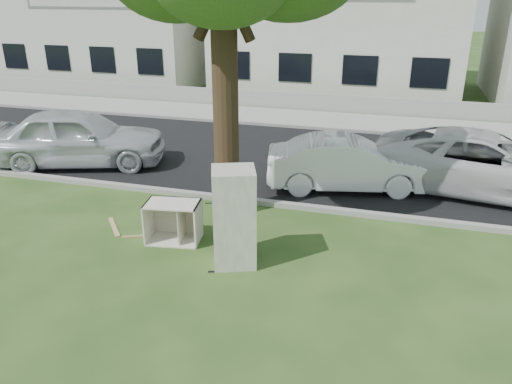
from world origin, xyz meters
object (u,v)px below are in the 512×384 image
(car_center, at_px, (348,164))
(car_left, at_px, (79,137))
(fridge, at_px, (234,217))
(car_right, at_px, (484,163))
(cabinet, at_px, (173,222))

(car_center, height_order, car_left, car_left)
(fridge, height_order, car_center, fridge)
(fridge, relative_size, car_right, 0.34)
(cabinet, xyz_separation_m, car_right, (6.25, 4.53, 0.34))
(fridge, distance_m, car_right, 6.95)
(cabinet, relative_size, car_left, 0.22)
(cabinet, relative_size, car_center, 0.26)
(fridge, height_order, car_right, fridge)
(car_center, height_order, car_right, car_right)
(car_left, bearing_deg, car_center, -106.56)
(car_right, relative_size, car_left, 1.13)
(cabinet, height_order, car_left, car_left)
(cabinet, xyz_separation_m, car_center, (3.02, 3.83, 0.25))
(cabinet, bearing_deg, car_left, 132.84)
(car_right, bearing_deg, car_center, 110.73)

